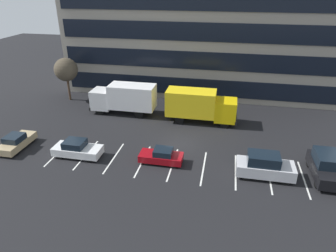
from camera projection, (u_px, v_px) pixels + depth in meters
The scene contains 11 objects.
ground_plane at pixel (180, 144), 30.46m from camera, with size 120.00×120.00×0.00m, color black.
office_building at pixel (202, 14), 41.55m from camera, with size 37.82×11.07×21.60m.
lot_markings at pixel (173, 164), 27.10m from camera, with size 22.54×5.40×0.01m.
box_truck_white at pixel (124, 97), 36.61m from camera, with size 8.02×2.66×3.72m.
box_truck_yellow_all at pixel (200, 105), 34.35m from camera, with size 8.13×2.69×3.77m.
sedan_tan at pixel (16, 142), 29.41m from camera, with size 1.74×4.17×1.49m.
sedan_maroon at pixel (162, 156), 27.10m from camera, with size 3.92×1.64×1.41m.
suv_black at pixel (326, 166), 24.91m from camera, with size 2.04×4.81×2.18m.
suv_silver at pixel (265, 166), 25.00m from camera, with size 4.74×2.01×2.14m.
sedan_white at pixel (77, 149), 28.05m from camera, with size 4.51×1.89×1.61m.
bare_tree at pixel (66, 70), 39.94m from camera, with size 3.10×3.10×5.82m.
Camera 1 is at (4.14, -26.29, 14.98)m, focal length 32.06 mm.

